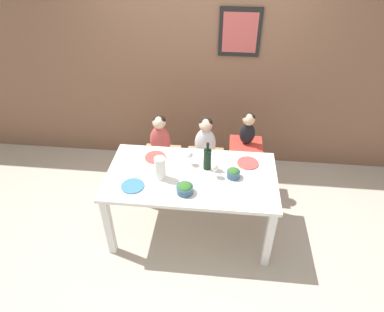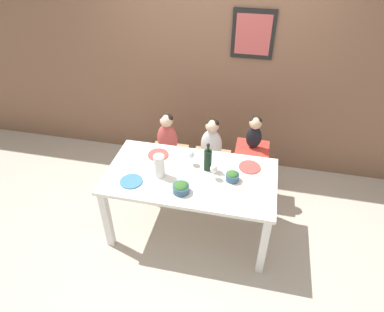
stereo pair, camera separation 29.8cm
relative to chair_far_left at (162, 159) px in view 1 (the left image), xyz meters
name	(u,v)px [view 1 (the left image)]	position (x,y,z in m)	size (l,w,h in m)	color
ground_plane	(191,228)	(0.43, -0.70, -0.40)	(14.00, 14.00, 0.00)	#BCB2A3
wall_back	(203,63)	(0.43, 0.67, 0.96)	(10.00, 0.09, 2.70)	brown
dining_table	(191,183)	(0.43, -0.70, 0.26)	(1.65, 0.88, 0.76)	white
chair_far_left	(162,159)	(0.00, 0.00, 0.00)	(0.43, 0.39, 0.47)	silver
chair_far_center	(205,161)	(0.52, 0.00, 0.00)	(0.43, 0.39, 0.47)	silver
chair_right_highchair	(245,154)	(0.98, 0.00, 0.15)	(0.37, 0.33, 0.69)	silver
person_child_left	(160,135)	(0.00, 0.00, 0.34)	(0.24, 0.16, 0.51)	#C64C4C
person_child_center	(205,138)	(0.52, 0.00, 0.34)	(0.24, 0.16, 0.51)	silver
person_baby_right	(248,127)	(0.98, 0.00, 0.51)	(0.17, 0.14, 0.38)	black
wine_bottle	(207,159)	(0.58, -0.58, 0.48)	(0.08, 0.08, 0.30)	black
paper_towel_roll	(160,168)	(0.15, -0.77, 0.48)	(0.10, 0.10, 0.23)	white
wine_glass_near	(215,167)	(0.65, -0.69, 0.48)	(0.07, 0.07, 0.16)	white
wine_glass_far	(189,155)	(0.40, -0.53, 0.48)	(0.07, 0.07, 0.16)	white
salad_bowl_large	(185,188)	(0.40, -0.95, 0.41)	(0.16, 0.16, 0.10)	#335675
salad_bowl_small	(233,173)	(0.84, -0.69, 0.41)	(0.13, 0.13, 0.10)	#335675
dinner_plate_front_left	(133,186)	(-0.09, -0.92, 0.37)	(0.21, 0.21, 0.01)	teal
dinner_plate_back_left	(155,157)	(0.03, -0.46, 0.37)	(0.21, 0.21, 0.01)	#D14C47
dinner_plate_back_right	(248,163)	(0.98, -0.46, 0.37)	(0.21, 0.21, 0.01)	#D14C47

